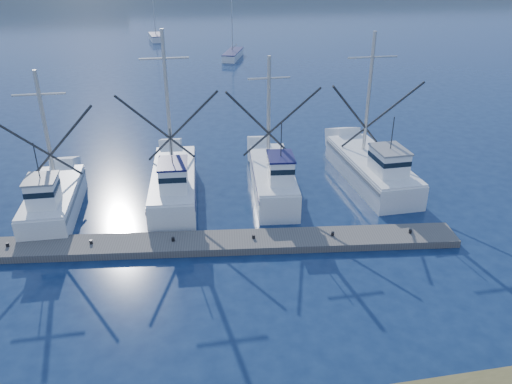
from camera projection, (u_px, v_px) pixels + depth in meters
ground at (386, 313)px, 20.43m from camera, size 500.00×500.00×0.00m
floating_dock at (174, 244)px, 24.81m from camera, size 28.55×5.21×0.38m
trawler_fleet at (191, 185)px, 29.13m from camera, size 28.29×9.10×9.55m
sailboat_near at (233, 55)px, 67.75m from camera, size 3.79×6.82×8.10m
sailboat_far at (156, 37)px, 81.15m from camera, size 2.44×5.56×8.10m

